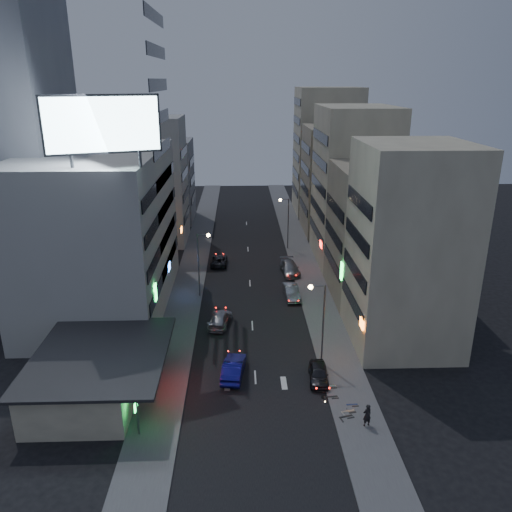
{
  "coord_description": "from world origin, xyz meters",
  "views": [
    {
      "loc": [
        -1.24,
        -34.71,
        25.37
      ],
      "look_at": [
        0.5,
        17.08,
        6.98
      ],
      "focal_mm": 35.0,
      "sensor_mm": 36.0,
      "label": 1
    }
  ],
  "objects_px": {
    "scooter_black_a": "(352,409)",
    "scooter_blue": "(358,398)",
    "road_car_blue": "(234,368)",
    "road_car_silver": "(220,319)",
    "parked_car_right_mid": "(291,292)",
    "scooter_black_b": "(338,390)",
    "parked_car_right_near": "(318,373)",
    "scooter_silver_a": "(354,404)",
    "parked_car_left": "(219,260)",
    "parked_car_right_far": "(290,268)",
    "scooter_silver_b": "(336,380)",
    "person": "(367,415)"
  },
  "relations": [
    {
      "from": "scooter_blue",
      "to": "parked_car_left",
      "type": "bearing_deg",
      "value": 17.64
    },
    {
      "from": "parked_car_right_near",
      "to": "scooter_silver_b",
      "type": "distance_m",
      "value": 1.69
    },
    {
      "from": "parked_car_right_near",
      "to": "scooter_silver_a",
      "type": "bearing_deg",
      "value": -58.25
    },
    {
      "from": "road_car_silver",
      "to": "person",
      "type": "relative_size",
      "value": 2.65
    },
    {
      "from": "parked_car_right_near",
      "to": "parked_car_right_mid",
      "type": "distance_m",
      "value": 17.89
    },
    {
      "from": "parked_car_right_far",
      "to": "road_car_silver",
      "type": "height_order",
      "value": "parked_car_right_far"
    },
    {
      "from": "scooter_blue",
      "to": "scooter_black_a",
      "type": "bearing_deg",
      "value": 147.83
    },
    {
      "from": "parked_car_left",
      "to": "road_car_silver",
      "type": "bearing_deg",
      "value": 93.95
    },
    {
      "from": "road_car_blue",
      "to": "scooter_silver_a",
      "type": "height_order",
      "value": "road_car_blue"
    },
    {
      "from": "scooter_black_a",
      "to": "parked_car_right_far",
      "type": "bearing_deg",
      "value": -12.03
    },
    {
      "from": "scooter_silver_b",
      "to": "parked_car_right_far",
      "type": "bearing_deg",
      "value": 0.73
    },
    {
      "from": "parked_car_left",
      "to": "scooter_silver_b",
      "type": "height_order",
      "value": "parked_car_left"
    },
    {
      "from": "parked_car_right_near",
      "to": "parked_car_left",
      "type": "height_order",
      "value": "parked_car_right_near"
    },
    {
      "from": "parked_car_right_far",
      "to": "road_car_silver",
      "type": "bearing_deg",
      "value": -126.25
    },
    {
      "from": "scooter_black_b",
      "to": "scooter_silver_b",
      "type": "bearing_deg",
      "value": -9.81
    },
    {
      "from": "parked_car_right_mid",
      "to": "parked_car_right_far",
      "type": "distance_m",
      "value": 8.18
    },
    {
      "from": "parked_car_right_near",
      "to": "scooter_silver_b",
      "type": "height_order",
      "value": "parked_car_right_near"
    },
    {
      "from": "parked_car_right_near",
      "to": "scooter_silver_a",
      "type": "xyz_separation_m",
      "value": [
        2.25,
        -4.37,
        -0.06
      ]
    },
    {
      "from": "scooter_black_a",
      "to": "scooter_blue",
      "type": "bearing_deg",
      "value": -44.73
    },
    {
      "from": "road_car_silver",
      "to": "scooter_silver_b",
      "type": "height_order",
      "value": "road_car_silver"
    },
    {
      "from": "parked_car_right_far",
      "to": "scooter_blue",
      "type": "bearing_deg",
      "value": -89.81
    },
    {
      "from": "scooter_blue",
      "to": "scooter_silver_b",
      "type": "height_order",
      "value": "scooter_silver_b"
    },
    {
      "from": "road_car_silver",
      "to": "scooter_silver_b",
      "type": "xyz_separation_m",
      "value": [
        10.5,
        -11.96,
        -0.05
      ]
    },
    {
      "from": "road_car_blue",
      "to": "scooter_silver_b",
      "type": "distance_m",
      "value": 9.14
    },
    {
      "from": "scooter_silver_a",
      "to": "scooter_black_b",
      "type": "bearing_deg",
      "value": 14.56
    },
    {
      "from": "parked_car_left",
      "to": "road_car_blue",
      "type": "xyz_separation_m",
      "value": [
        2.37,
        -28.8,
        0.15
      ]
    },
    {
      "from": "road_car_blue",
      "to": "scooter_silver_b",
      "type": "xyz_separation_m",
      "value": [
        8.92,
        -1.97,
        -0.15
      ]
    },
    {
      "from": "parked_car_right_far",
      "to": "person",
      "type": "distance_m",
      "value": 32.56
    },
    {
      "from": "parked_car_right_near",
      "to": "scooter_black_a",
      "type": "bearing_deg",
      "value": -64.35
    },
    {
      "from": "parked_car_right_near",
      "to": "scooter_silver_b",
      "type": "xyz_separation_m",
      "value": [
        1.39,
        -0.97,
        -0.02
      ]
    },
    {
      "from": "parked_car_right_far",
      "to": "scooter_silver_b",
      "type": "height_order",
      "value": "parked_car_right_far"
    },
    {
      "from": "scooter_silver_a",
      "to": "scooter_black_b",
      "type": "xyz_separation_m",
      "value": [
        -0.98,
        1.9,
        0.01
      ]
    },
    {
      "from": "scooter_silver_a",
      "to": "scooter_blue",
      "type": "distance_m",
      "value": 0.88
    },
    {
      "from": "parked_car_right_mid",
      "to": "road_car_blue",
      "type": "xyz_separation_m",
      "value": [
        -6.93,
        -16.88,
        0.05
      ]
    },
    {
      "from": "parked_car_left",
      "to": "scooter_blue",
      "type": "relative_size",
      "value": 3.01
    },
    {
      "from": "parked_car_right_mid",
      "to": "scooter_black_b",
      "type": "height_order",
      "value": "parked_car_right_mid"
    },
    {
      "from": "parked_car_left",
      "to": "scooter_silver_b",
      "type": "bearing_deg",
      "value": 111.69
    },
    {
      "from": "parked_car_right_far",
      "to": "scooter_silver_b",
      "type": "xyz_separation_m",
      "value": [
        1.39,
        -27.01,
        -0.13
      ]
    },
    {
      "from": "road_car_blue",
      "to": "road_car_silver",
      "type": "bearing_deg",
      "value": -73.44
    },
    {
      "from": "road_car_silver",
      "to": "scooter_silver_a",
      "type": "relative_size",
      "value": 2.94
    },
    {
      "from": "scooter_black_a",
      "to": "scooter_silver_a",
      "type": "relative_size",
      "value": 1.0
    },
    {
      "from": "parked_car_left",
      "to": "scooter_black_b",
      "type": "distance_m",
      "value": 34.16
    },
    {
      "from": "person",
      "to": "scooter_blue",
      "type": "relative_size",
      "value": 1.18
    },
    {
      "from": "parked_car_right_far",
      "to": "scooter_black_b",
      "type": "relative_size",
      "value": 3.18
    },
    {
      "from": "parked_car_left",
      "to": "person",
      "type": "bearing_deg",
      "value": 110.81
    },
    {
      "from": "parked_car_left",
      "to": "scooter_blue",
      "type": "height_order",
      "value": "parked_car_left"
    },
    {
      "from": "scooter_black_a",
      "to": "scooter_blue",
      "type": "xyz_separation_m",
      "value": [
        0.77,
        1.39,
        -0.03
      ]
    },
    {
      "from": "parked_car_right_near",
      "to": "parked_car_left",
      "type": "relative_size",
      "value": 0.85
    },
    {
      "from": "parked_car_right_mid",
      "to": "parked_car_left",
      "type": "distance_m",
      "value": 15.12
    },
    {
      "from": "parked_car_right_near",
      "to": "road_car_silver",
      "type": "xyz_separation_m",
      "value": [
        -9.12,
        10.99,
        0.03
      ]
    }
  ]
}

